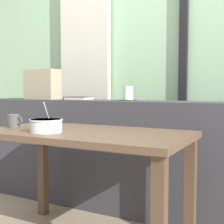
# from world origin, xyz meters

# --- Properties ---
(outdoor_backdrop) EXTENTS (4.80, 0.08, 2.80)m
(outdoor_backdrop) POSITION_xyz_m (0.00, 1.21, 1.40)
(outdoor_backdrop) COLOR #9EC699
(outdoor_backdrop) RESTS_ON ground
(curtain_left_panel) EXTENTS (0.56, 0.06, 2.50)m
(curtain_left_panel) POSITION_xyz_m (-0.78, 1.11, 1.25)
(curtain_left_panel) COLOR beige
(curtain_left_panel) RESTS_ON ground
(window_divider_post) EXTENTS (0.07, 0.05, 2.60)m
(window_divider_post) POSITION_xyz_m (0.22, 1.14, 1.30)
(window_divider_post) COLOR black
(window_divider_post) RESTS_ON ground
(dark_console_ledge) EXTENTS (2.80, 0.36, 0.85)m
(dark_console_ledge) POSITION_xyz_m (0.00, 0.55, 0.43)
(dark_console_ledge) COLOR #38383D
(dark_console_ledge) RESTS_ON ground
(breakfast_table) EXTENTS (1.20, 0.64, 0.69)m
(breakfast_table) POSITION_xyz_m (-0.01, -0.09, 0.59)
(breakfast_table) COLOR brown
(breakfast_table) RESTS_ON ground
(coaster_square) EXTENTS (0.10, 0.10, 0.00)m
(coaster_square) POSITION_xyz_m (-0.05, 0.58, 0.85)
(coaster_square) COLOR black
(coaster_square) RESTS_ON dark_console_ledge
(juice_glass) EXTENTS (0.08, 0.08, 0.10)m
(juice_glass) POSITION_xyz_m (-0.05, 0.58, 0.90)
(juice_glass) COLOR white
(juice_glass) RESTS_ON coaster_square
(closed_book) EXTENTS (0.21, 0.16, 0.03)m
(closed_book) POSITION_xyz_m (-0.48, 0.54, 0.86)
(closed_book) COLOR #47231E
(closed_book) RESTS_ON dark_console_ledge
(throw_pillow) EXTENTS (0.33, 0.15, 0.26)m
(throw_pillow) POSITION_xyz_m (-0.87, 0.55, 0.98)
(throw_pillow) COLOR tan
(throw_pillow) RESTS_ON dark_console_ledge
(soup_bowl) EXTENTS (0.19, 0.19, 0.17)m
(soup_bowl) POSITION_xyz_m (-0.18, -0.23, 0.73)
(soup_bowl) COLOR silver
(soup_bowl) RESTS_ON breakfast_table
(ceramic_mug) EXTENTS (0.11, 0.08, 0.08)m
(ceramic_mug) POSITION_xyz_m (-0.50, -0.16, 0.74)
(ceramic_mug) COLOR #4C4C4C
(ceramic_mug) RESTS_ON breakfast_table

